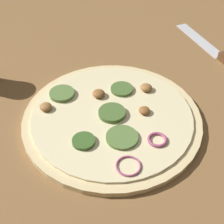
{
  "coord_description": "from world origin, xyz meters",
  "views": [
    {
      "loc": [
        -0.39,
        -0.11,
        0.4
      ],
      "look_at": [
        0.0,
        0.0,
        0.02
      ],
      "focal_mm": 50.0,
      "sensor_mm": 36.0,
      "label": 1
    }
  ],
  "objects": [
    {
      "name": "ground_plane",
      "position": [
        0.0,
        0.0,
        0.0
      ],
      "size": [
        3.0,
        3.0,
        0.0
      ],
      "primitive_type": "plane",
      "color": "brown"
    },
    {
      "name": "pizza",
      "position": [
        -0.0,
        0.0,
        0.01
      ],
      "size": [
        0.32,
        0.32,
        0.03
      ],
      "color": "beige",
      "rests_on": "ground_plane"
    },
    {
      "name": "knife",
      "position": [
        0.26,
        -0.2,
        0.01
      ],
      "size": [
        0.23,
        0.19,
        0.02
      ],
      "rotation": [
        0.0,
        0.0,
        0.66
      ],
      "color": "silver",
      "rests_on": "ground_plane"
    }
  ]
}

